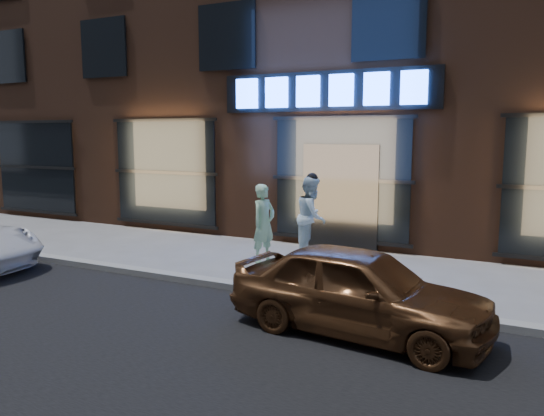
{
  "coord_description": "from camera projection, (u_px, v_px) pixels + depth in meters",
  "views": [
    {
      "loc": [
        3.98,
        -7.59,
        2.66
      ],
      "look_at": [
        -0.59,
        1.6,
        1.2
      ],
      "focal_mm": 35.0,
      "sensor_mm": 36.0,
      "label": 1
    }
  ],
  "objects": [
    {
      "name": "gold_sedan",
      "position": [
        359.0,
        290.0,
        7.0
      ],
      "size": [
        3.61,
        1.77,
        1.19
      ],
      "primitive_type": "imported",
      "rotation": [
        0.0,
        0.0,
        1.46
      ],
      "color": "brown",
      "rests_on": "ground"
    },
    {
      "name": "man_cap",
      "position": [
        312.0,
        216.0,
        11.48
      ],
      "size": [
        0.8,
        0.95,
        1.73
      ],
      "primitive_type": "imported",
      "rotation": [
        0.0,
        0.0,
        1.75
      ],
      "color": "white",
      "rests_on": "ground"
    },
    {
      "name": "curb",
      "position": [
        261.0,
        290.0,
        8.85
      ],
      "size": [
        60.0,
        0.25,
        0.12
      ],
      "primitive_type": "cube",
      "color": "gray",
      "rests_on": "ground"
    },
    {
      "name": "ground",
      "position": [
        261.0,
        293.0,
        8.85
      ],
      "size": [
        90.0,
        90.0,
        0.0
      ],
      "primitive_type": "plane",
      "color": "slate",
      "rests_on": "ground"
    },
    {
      "name": "man_bowtie",
      "position": [
        264.0,
        223.0,
        10.9
      ],
      "size": [
        0.53,
        0.67,
        1.62
      ],
      "primitive_type": "imported",
      "rotation": [
        0.0,
        0.0,
        1.3
      ],
      "color": "#ACE3B8",
      "rests_on": "ground"
    },
    {
      "name": "storefront_building",
      "position": [
        389.0,
        45.0,
        15.21
      ],
      "size": [
        30.2,
        8.28,
        10.3
      ],
      "color": "#54301E",
      "rests_on": "ground"
    }
  ]
}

